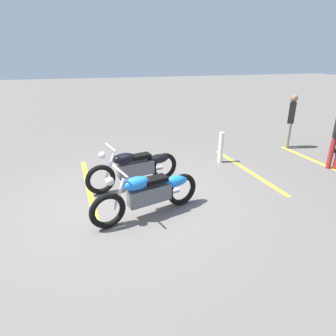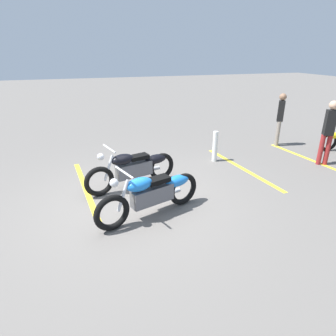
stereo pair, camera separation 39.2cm
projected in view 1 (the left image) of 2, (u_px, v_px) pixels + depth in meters
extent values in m
plane|color=#66605B|center=(133.00, 200.00, 6.09)|extent=(60.00, 60.00, 0.00)
torus|color=black|center=(108.00, 211.00, 5.03)|extent=(0.67, 0.31, 0.67)
torus|color=black|center=(182.00, 190.00, 5.79)|extent=(0.67, 0.31, 0.67)
cube|color=#59595E|center=(150.00, 195.00, 5.40)|extent=(0.87, 0.47, 0.32)
ellipsoid|color=blue|center=(136.00, 183.00, 5.16)|extent=(0.58, 0.43, 0.24)
ellipsoid|color=blue|center=(175.00, 181.00, 5.63)|extent=(0.61, 0.40, 0.22)
cube|color=black|center=(155.00, 180.00, 5.36)|extent=(0.49, 0.36, 0.09)
cylinder|color=silver|center=(119.00, 194.00, 5.04)|extent=(0.27, 0.14, 0.56)
cylinder|color=silver|center=(120.00, 171.00, 4.91)|extent=(0.22, 0.60, 0.04)
sphere|color=silver|center=(110.00, 181.00, 4.86)|extent=(0.15, 0.15, 0.15)
cylinder|color=silver|center=(164.00, 194.00, 5.77)|extent=(0.69, 0.30, 0.09)
torus|color=black|center=(101.00, 180.00, 6.24)|extent=(0.68, 0.28, 0.67)
torus|color=black|center=(164.00, 166.00, 6.94)|extent=(0.68, 0.28, 0.67)
cube|color=#59595E|center=(136.00, 169.00, 6.58)|extent=(0.87, 0.43, 0.32)
ellipsoid|color=black|center=(124.00, 158.00, 6.35)|extent=(0.57, 0.41, 0.24)
ellipsoid|color=black|center=(158.00, 159.00, 6.79)|extent=(0.60, 0.38, 0.22)
cube|color=black|center=(141.00, 156.00, 6.54)|extent=(0.49, 0.35, 0.09)
cylinder|color=silver|center=(110.00, 166.00, 6.25)|extent=(0.27, 0.12, 0.56)
cylinder|color=silver|center=(111.00, 147.00, 6.11)|extent=(0.20, 0.61, 0.04)
sphere|color=silver|center=(102.00, 155.00, 6.07)|extent=(0.15, 0.15, 0.15)
cylinder|color=silver|center=(149.00, 170.00, 6.94)|extent=(0.70, 0.27, 0.09)
cylinder|color=gray|center=(288.00, 135.00, 9.29)|extent=(0.12, 0.12, 0.81)
cylinder|color=gray|center=(288.00, 136.00, 9.15)|extent=(0.12, 0.12, 0.81)
cube|color=black|center=(292.00, 113.00, 8.95)|extent=(0.29, 0.30, 0.64)
sphere|color=#8C664C|center=(294.00, 98.00, 8.78)|extent=(0.22, 0.22, 0.22)
cylinder|color=maroon|center=(331.00, 153.00, 7.58)|extent=(0.12, 0.12, 0.84)
cylinder|color=white|center=(221.00, 148.00, 7.99)|extent=(0.14, 0.14, 0.86)
cube|color=yellow|center=(88.00, 185.00, 6.75)|extent=(0.42, 3.20, 0.01)
cube|color=yellow|center=(247.00, 170.00, 7.61)|extent=(0.42, 3.20, 0.01)
cube|color=yellow|center=(321.00, 164.00, 8.02)|extent=(0.42, 3.20, 0.01)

